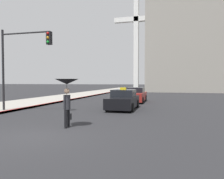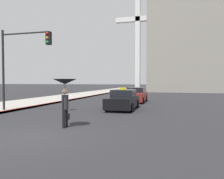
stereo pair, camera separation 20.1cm
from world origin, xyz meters
The scene contains 7 objects.
ground_plane centered at (0.00, 0.00, 0.00)m, with size 300.00×300.00×0.00m, color #262628.
taxi centered at (1.57, 8.53, 0.66)m, with size 1.91×4.20×1.59m.
sedan_red centered at (1.61, 14.43, 0.67)m, with size 1.91×4.63×1.44m.
pedestrian_with_umbrella centered at (0.46, 1.62, 1.71)m, with size 1.03×1.03×2.14m.
traffic_light centered at (-4.30, 5.01, 3.76)m, with size 3.60×0.38×5.39m.
building_tower_near centered at (8.25, 40.88, 11.36)m, with size 15.56×13.26×22.73m.
monument_cross centered at (-1.30, 35.25, 11.07)m, with size 8.59×0.90×19.52m.
Camera 2 is at (4.91, -7.02, 2.02)m, focal length 35.00 mm.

